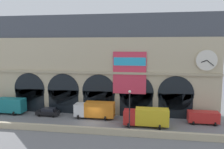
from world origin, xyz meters
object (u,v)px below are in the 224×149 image
at_px(box_truck_west, 7,105).
at_px(van_east, 203,117).
at_px(box_truck_mideast, 147,117).
at_px(car_midwest, 48,112).
at_px(box_truck_center, 95,110).
at_px(street_lamp_quayside, 130,106).

height_order(box_truck_west, van_east, box_truck_west).
xyz_separation_m(box_truck_west, box_truck_mideast, (27.83, -3.06, 0.00)).
height_order(car_midwest, van_east, van_east).
distance_m(box_truck_center, box_truck_mideast, 10.02).
relative_size(box_truck_west, car_midwest, 1.70).
xyz_separation_m(box_truck_west, street_lamp_quayside, (25.24, -6.78, 2.71)).
distance_m(box_truck_west, street_lamp_quayside, 26.27).
xyz_separation_m(box_truck_west, box_truck_center, (18.23, -0.17, 0.00)).
xyz_separation_m(box_truck_west, car_midwest, (8.79, -0.12, -0.90)).
distance_m(van_east, street_lamp_quayside, 14.40).
xyz_separation_m(car_midwest, box_truck_mideast, (19.04, -2.94, 0.90)).
relative_size(box_truck_center, van_east, 1.44).
height_order(car_midwest, box_truck_mideast, box_truck_mideast).
xyz_separation_m(box_truck_center, street_lamp_quayside, (7.01, -6.60, 2.71)).
xyz_separation_m(box_truck_mideast, street_lamp_quayside, (-2.59, -3.72, 2.71)).
height_order(van_east, street_lamp_quayside, street_lamp_quayside).
bearing_deg(van_east, box_truck_center, -179.69).
bearing_deg(van_east, box_truck_mideast, -162.95).
distance_m(car_midwest, box_truck_center, 9.48).
xyz_separation_m(car_midwest, street_lamp_quayside, (16.45, -6.66, 3.61)).
relative_size(car_midwest, street_lamp_quayside, 0.64).
bearing_deg(street_lamp_quayside, box_truck_west, 164.97).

